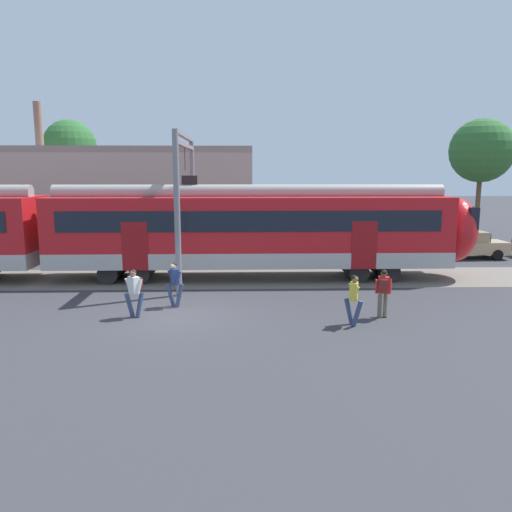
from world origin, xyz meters
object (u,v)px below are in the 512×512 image
(parked_car_tan, at_px, (469,245))
(pedestrian_red, at_px, (383,289))
(pedestrian_yellow, at_px, (354,296))
(pedestrian_white, at_px, (135,289))
(pedestrian_navy, at_px, (175,281))
(commuter_train, at_px, (62,231))

(parked_car_tan, bearing_deg, pedestrian_red, -125.63)
(pedestrian_yellow, height_order, pedestrian_red, same)
(pedestrian_white, distance_m, pedestrian_yellow, 7.32)
(pedestrian_navy, bearing_deg, commuter_train, 139.48)
(commuter_train, bearing_deg, pedestrian_white, -53.81)
(pedestrian_white, xyz_separation_m, pedestrian_red, (8.43, -0.32, 0.00))
(pedestrian_yellow, bearing_deg, pedestrian_red, 34.59)
(pedestrian_navy, relative_size, pedestrian_yellow, 1.00)
(pedestrian_red, bearing_deg, pedestrian_yellow, -145.41)
(commuter_train, xyz_separation_m, parked_car_tan, (21.13, 4.98, -1.47))
(pedestrian_white, relative_size, pedestrian_yellow, 1.00)
(pedestrian_white, bearing_deg, parked_car_tan, 33.79)
(parked_car_tan, bearing_deg, pedestrian_yellow, -127.44)
(parked_car_tan, bearing_deg, pedestrian_navy, -147.51)
(pedestrian_white, xyz_separation_m, pedestrian_yellow, (7.24, -1.14, -0.03))
(commuter_train, relative_size, pedestrian_white, 22.83)
(pedestrian_white, xyz_separation_m, parked_car_tan, (16.64, 11.13, -0.21))
(pedestrian_navy, bearing_deg, pedestrian_yellow, -21.93)
(pedestrian_navy, xyz_separation_m, pedestrian_red, (7.24, -1.62, 0.03))
(commuter_train, bearing_deg, pedestrian_yellow, -31.86)
(commuter_train, relative_size, parked_car_tan, 9.47)
(pedestrian_white, distance_m, parked_car_tan, 20.02)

